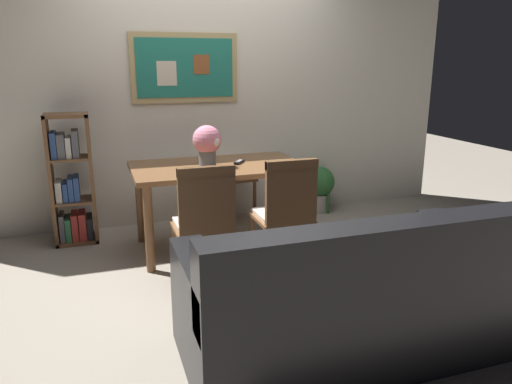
# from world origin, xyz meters

# --- Properties ---
(ground_plane) EXTENTS (12.00, 12.00, 0.00)m
(ground_plane) POSITION_xyz_m (0.00, 0.00, 0.00)
(ground_plane) COLOR gray
(wall_back_with_painting) EXTENTS (5.20, 0.14, 2.60)m
(wall_back_with_painting) POSITION_xyz_m (-0.00, 1.31, 1.30)
(wall_back_with_painting) COLOR silver
(wall_back_with_painting) RESTS_ON ground_plane
(dining_table) EXTENTS (1.42, 0.84, 0.73)m
(dining_table) POSITION_xyz_m (-0.12, 0.43, 0.63)
(dining_table) COLOR brown
(dining_table) RESTS_ON ground_plane
(dining_chair_far_right) EXTENTS (0.40, 0.41, 0.91)m
(dining_chair_far_right) POSITION_xyz_m (0.21, 1.20, 0.54)
(dining_chair_far_right) COLOR brown
(dining_chair_far_right) RESTS_ON ground_plane
(dining_chair_near_right) EXTENTS (0.40, 0.41, 0.91)m
(dining_chair_near_right) POSITION_xyz_m (0.19, -0.32, 0.54)
(dining_chair_near_right) COLOR brown
(dining_chair_near_right) RESTS_ON ground_plane
(dining_chair_near_left) EXTENTS (0.40, 0.41, 0.91)m
(dining_chair_near_left) POSITION_xyz_m (-0.41, -0.35, 0.54)
(dining_chair_near_left) COLOR brown
(dining_chair_near_left) RESTS_ON ground_plane
(leather_couch) EXTENTS (1.80, 0.84, 0.84)m
(leather_couch) POSITION_xyz_m (0.16, -1.36, 0.31)
(leather_couch) COLOR black
(leather_couch) RESTS_ON ground_plane
(bookshelf) EXTENTS (0.36, 0.28, 1.14)m
(bookshelf) POSITION_xyz_m (-1.30, 0.95, 0.52)
(bookshelf) COLOR brown
(bookshelf) RESTS_ON ground_plane
(potted_ivy) EXTENTS (0.32, 0.32, 0.54)m
(potted_ivy) POSITION_xyz_m (1.16, 1.10, 0.27)
(potted_ivy) COLOR #B2ADA3
(potted_ivy) RESTS_ON ground_plane
(flower_vase) EXTENTS (0.24, 0.23, 0.34)m
(flower_vase) POSITION_xyz_m (-0.21, 0.40, 0.92)
(flower_vase) COLOR slate
(flower_vase) RESTS_ON dining_table
(tv_remote) EXTENTS (0.13, 0.15, 0.02)m
(tv_remote) POSITION_xyz_m (0.07, 0.43, 0.74)
(tv_remote) COLOR black
(tv_remote) RESTS_ON dining_table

